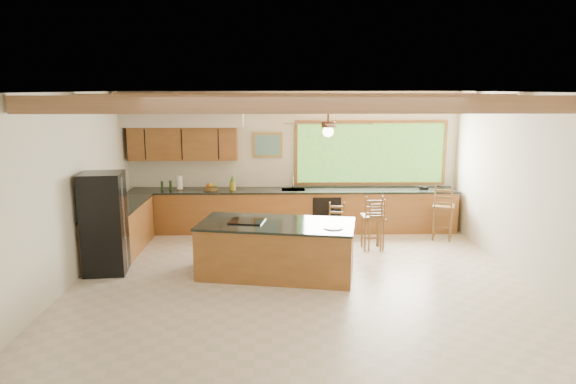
{
  "coord_description": "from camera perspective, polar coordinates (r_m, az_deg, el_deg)",
  "views": [
    {
      "loc": [
        -0.31,
        -7.91,
        3.05
      ],
      "look_at": [
        -0.15,
        0.8,
        1.29
      ],
      "focal_mm": 32.0,
      "sensor_mm": 36.0,
      "label": 1
    }
  ],
  "objects": [
    {
      "name": "bar_stool_d",
      "position": [
        10.88,
        17.0,
        -1.65
      ],
      "size": [
        0.54,
        0.54,
        1.16
      ],
      "rotation": [
        0.0,
        0.0,
        -0.39
      ],
      "color": "brown",
      "rests_on": "ground"
    },
    {
      "name": "bar_stool_b",
      "position": [
        9.95,
        9.66,
        -3.06
      ],
      "size": [
        0.4,
        0.4,
        1.0
      ],
      "rotation": [
        0.0,
        0.0,
        0.12
      ],
      "color": "brown",
      "rests_on": "ground"
    },
    {
      "name": "room_shell",
      "position": [
        8.61,
        -0.1,
        5.83
      ],
      "size": [
        7.27,
        6.54,
        3.02
      ],
      "color": "beige",
      "rests_on": "ground"
    },
    {
      "name": "ground",
      "position": [
        8.49,
        1.14,
        -9.65
      ],
      "size": [
        7.2,
        7.2,
        0.0
      ],
      "primitive_type": "plane",
      "color": "beige",
      "rests_on": "ground"
    },
    {
      "name": "counter_run",
      "position": [
        10.76,
        -3.73,
        -2.52
      ],
      "size": [
        7.12,
        3.1,
        1.25
      ],
      "color": "brown",
      "rests_on": "ground"
    },
    {
      "name": "refrigerator",
      "position": [
        9.08,
        -19.73,
        -3.29
      ],
      "size": [
        0.73,
        0.71,
        1.7
      ],
      "rotation": [
        0.0,
        0.0,
        0.1
      ],
      "color": "black",
      "rests_on": "ground"
    },
    {
      "name": "bar_stool_a",
      "position": [
        9.85,
        5.51,
        -3.24
      ],
      "size": [
        0.39,
        0.39,
        0.96
      ],
      "rotation": [
        0.0,
        0.0,
        -0.15
      ],
      "color": "brown",
      "rests_on": "ground"
    },
    {
      "name": "island",
      "position": [
        8.57,
        -1.27,
        -6.3
      ],
      "size": [
        2.71,
        1.61,
        0.9
      ],
      "rotation": [
        0.0,
        0.0,
        -0.17
      ],
      "color": "brown",
      "rests_on": "ground"
    },
    {
      "name": "bar_stool_c",
      "position": [
        9.92,
        9.37,
        -2.81
      ],
      "size": [
        0.4,
        0.4,
        1.08
      ],
      "rotation": [
        0.0,
        0.0,
        0.03
      ],
      "color": "brown",
      "rests_on": "ground"
    }
  ]
}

